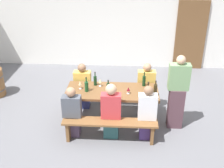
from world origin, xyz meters
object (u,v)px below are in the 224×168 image
object	(u,v)px
wooden_door	(190,36)
tasting_table	(112,94)
wine_bottle_0	(108,89)
wine_bottle_3	(95,80)
seated_guest_near_0	(72,113)
bench_far	(114,91)
wine_glass_0	(128,89)
wine_glass_3	(100,81)
standing_host	(177,94)
wine_bottle_5	(87,86)
seated_guest_far_1	(146,88)
wine_glass_1	(86,84)
seated_guest_far_0	(83,87)
wine_bottle_1	(155,90)
bench_near	(110,125)
wine_glass_2	(80,83)
wine_bottle_4	(144,81)
seated_guest_near_1	(111,112)
wine_bottle_2	(148,92)
seated_guest_near_2	(147,114)

from	to	relation	value
wooden_door	tasting_table	xyz separation A→B (m)	(-2.19, -3.10, -0.38)
wine_bottle_0	wine_bottle_3	bearing A→B (deg)	126.58
seated_guest_near_0	bench_far	bearing A→B (deg)	-30.94
wine_glass_0	wine_glass_3	bearing A→B (deg)	153.61
standing_host	wine_bottle_5	bearing A→B (deg)	-1.56
wine_bottle_3	seated_guest_far_1	bearing A→B (deg)	16.08
tasting_table	wine_glass_1	xyz separation A→B (m)	(-0.55, 0.02, 0.20)
wooden_door	seated_guest_far_0	distance (m)	3.90
wine_bottle_0	seated_guest_far_1	xyz separation A→B (m)	(0.82, 0.75, -0.34)
wine_bottle_0	wine_bottle_1	xyz separation A→B (m)	(0.95, 0.01, 0.00)
bench_near	wine_glass_2	size ratio (longest dim) A/B	10.06
wine_glass_1	wine_bottle_4	bearing A→B (deg)	10.87
bench_near	wine_bottle_4	bearing A→B (deg)	54.98
wooden_door	wine_bottle_1	distance (m)	3.53
bench_far	wine_glass_1	world-z (taller)	wine_glass_1
wine_glass_1	wine_glass_0	bearing A→B (deg)	-9.15
tasting_table	wine_glass_1	world-z (taller)	wine_glass_1
wine_glass_2	standing_host	bearing A→B (deg)	-4.41
bench_far	standing_host	size ratio (longest dim) A/B	1.15
wine_glass_0	tasting_table	bearing A→B (deg)	160.67
wine_bottle_3	seated_guest_near_1	xyz separation A→B (m)	(0.39, -0.79, -0.30)
wine_bottle_4	wine_glass_3	size ratio (longest dim) A/B	1.85
wine_bottle_2	wine_glass_3	bearing A→B (deg)	155.29
wine_glass_3	wine_glass_0	bearing A→B (deg)	-26.39
wine_bottle_0	wine_glass_0	world-z (taller)	wine_bottle_0
wine_bottle_2	wine_glass_1	size ratio (longest dim) A/B	2.13
tasting_table	seated_guest_near_0	bearing A→B (deg)	-143.68
wooden_door	seated_guest_near_1	size ratio (longest dim) A/B	1.79
wine_bottle_3	wine_glass_1	xyz separation A→B (m)	(-0.17, -0.21, 0.00)
seated_guest_near_0	wine_bottle_4	bearing A→B (deg)	-60.37
wine_glass_1	seated_guest_far_0	world-z (taller)	seated_guest_far_0
wine_bottle_5	standing_host	distance (m)	1.87
bench_near	wine_bottle_1	bearing A→B (deg)	30.69
bench_near	seated_guest_near_2	world-z (taller)	seated_guest_near_2
seated_guest_far_1	wine_glass_2	bearing A→B (deg)	-70.00
wooden_door	wine_glass_2	distance (m)	4.20
tasting_table	bench_near	distance (m)	0.77
wine_glass_0	wine_glass_2	world-z (taller)	wine_glass_2
tasting_table	wine_bottle_3	bearing A→B (deg)	148.76
wine_bottle_4	wine_glass_1	size ratio (longest dim) A/B	1.99
wine_bottle_5	seated_guest_far_1	distance (m)	1.46
wooden_door	wine_bottle_2	distance (m)	3.68
wine_bottle_4	wine_glass_0	size ratio (longest dim) A/B	2.18
bench_far	tasting_table	bearing A→B (deg)	-90.00
wine_bottle_1	seated_guest_near_2	world-z (taller)	seated_guest_near_2
wine_bottle_3	wine_glass_3	world-z (taller)	wine_bottle_3
wine_bottle_2	wine_glass_2	size ratio (longest dim) A/B	1.91
wine_bottle_3	wine_glass_1	world-z (taller)	wine_bottle_3
wine_bottle_5	wine_glass_3	bearing A→B (deg)	44.48
seated_guest_near_2	wine_bottle_0	bearing A→B (deg)	65.14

